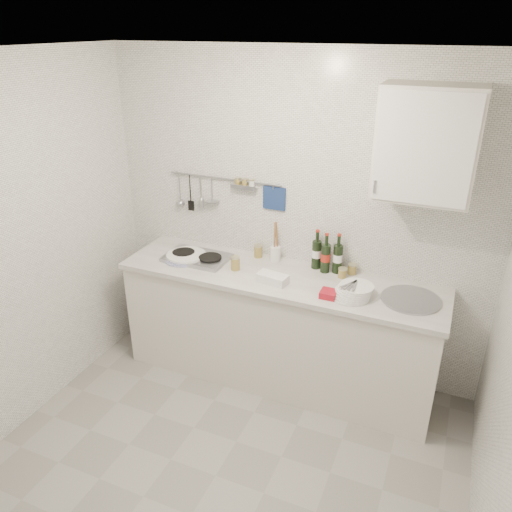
{
  "coord_description": "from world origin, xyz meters",
  "views": [
    {
      "loc": [
        1.14,
        -2.0,
        2.62
      ],
      "look_at": [
        -0.1,
        0.9,
        1.14
      ],
      "focal_mm": 35.0,
      "sensor_mm": 36.0,
      "label": 1
    }
  ],
  "objects_px": {
    "plate_stack_hob": "(185,256)",
    "wine_bottles": "(327,252)",
    "plate_stack_sink": "(353,291)",
    "utensil_crock": "(275,252)",
    "wall_cabinet": "(427,144)"
  },
  "relations": [
    {
      "from": "plate_stack_sink",
      "to": "utensil_crock",
      "type": "height_order",
      "value": "utensil_crock"
    },
    {
      "from": "wall_cabinet",
      "to": "plate_stack_sink",
      "type": "bearing_deg",
      "value": -145.18
    },
    {
      "from": "wine_bottles",
      "to": "utensil_crock",
      "type": "bearing_deg",
      "value": 179.1
    },
    {
      "from": "plate_stack_sink",
      "to": "utensil_crock",
      "type": "relative_size",
      "value": 0.85
    },
    {
      "from": "wall_cabinet",
      "to": "plate_stack_hob",
      "type": "distance_m",
      "value": 1.97
    },
    {
      "from": "wall_cabinet",
      "to": "plate_stack_hob",
      "type": "xyz_separation_m",
      "value": [
        -1.69,
        -0.15,
        -1.01
      ]
    },
    {
      "from": "plate_stack_hob",
      "to": "wall_cabinet",
      "type": "bearing_deg",
      "value": 5.07
    },
    {
      "from": "plate_stack_hob",
      "to": "utensil_crock",
      "type": "relative_size",
      "value": 0.99
    },
    {
      "from": "plate_stack_hob",
      "to": "utensil_crock",
      "type": "xyz_separation_m",
      "value": [
        0.67,
        0.25,
        0.06
      ]
    },
    {
      "from": "plate_stack_hob",
      "to": "wine_bottles",
      "type": "relative_size",
      "value": 1.07
    },
    {
      "from": "plate_stack_hob",
      "to": "wine_bottles",
      "type": "bearing_deg",
      "value": 12.49
    },
    {
      "from": "plate_stack_hob",
      "to": "wine_bottles",
      "type": "xyz_separation_m",
      "value": [
        1.08,
        0.24,
        0.13
      ]
    },
    {
      "from": "plate_stack_hob",
      "to": "plate_stack_sink",
      "type": "height_order",
      "value": "plate_stack_sink"
    },
    {
      "from": "utensil_crock",
      "to": "wall_cabinet",
      "type": "bearing_deg",
      "value": -5.43
    },
    {
      "from": "plate_stack_sink",
      "to": "plate_stack_hob",
      "type": "bearing_deg",
      "value": 176.87
    }
  ]
}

